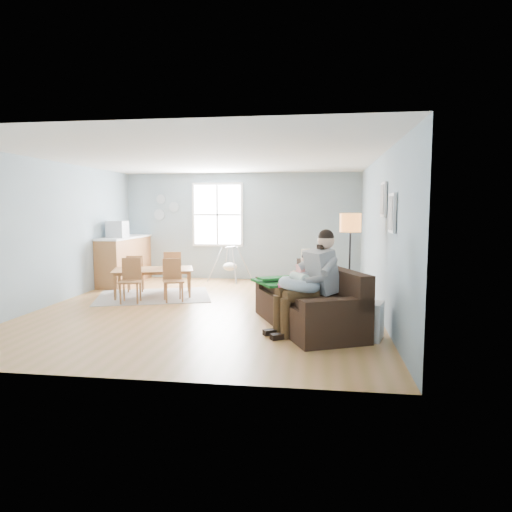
# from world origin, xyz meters

# --- Properties ---
(room) EXTENTS (8.40, 9.40, 3.90)m
(room) POSITION_xyz_m (0.00, 0.00, 2.42)
(room) COLOR #AF7D3E
(window) EXTENTS (1.32, 0.08, 1.62)m
(window) POSITION_xyz_m (-0.60, 3.46, 1.65)
(window) COLOR white
(window) RESTS_ON room
(pictures) EXTENTS (0.05, 1.34, 0.74)m
(pictures) POSITION_xyz_m (2.97, -1.05, 1.85)
(pictures) COLOR white
(pictures) RESTS_ON room
(wall_plates) EXTENTS (0.67, 0.02, 0.66)m
(wall_plates) POSITION_xyz_m (-2.00, 3.47, 1.83)
(wall_plates) COLOR #92A4AF
(wall_plates) RESTS_ON room
(sofa) EXTENTS (1.83, 2.50, 0.93)m
(sofa) POSITION_xyz_m (1.87, -1.03, 0.33)
(sofa) COLOR black
(sofa) RESTS_ON room
(green_throw) EXTENTS (1.33, 1.25, 0.04)m
(green_throw) POSITION_xyz_m (1.48, -0.37, 0.59)
(green_throw) COLOR #145B1E
(green_throw) RESTS_ON sofa
(beige_pillow) EXTENTS (0.33, 0.57, 0.55)m
(beige_pillow) POSITION_xyz_m (1.84, -0.38, 0.85)
(beige_pillow) COLOR tan
(beige_pillow) RESTS_ON sofa
(father) EXTENTS (1.13, 0.91, 1.51)m
(father) POSITION_xyz_m (1.87, -1.39, 0.81)
(father) COLOR gray
(father) RESTS_ON sofa
(nursing_pillow) EXTENTS (0.82, 0.81, 0.25)m
(nursing_pillow) POSITION_xyz_m (1.71, -1.46, 0.72)
(nursing_pillow) COLOR #A6C2CF
(nursing_pillow) RESTS_ON father
(infant) EXTENTS (0.31, 0.42, 0.16)m
(infant) POSITION_xyz_m (1.69, -1.42, 0.82)
(infant) COLOR white
(infant) RESTS_ON nursing_pillow
(toddler) EXTENTS (0.61, 0.42, 0.90)m
(toddler) POSITION_xyz_m (1.70, -0.87, 0.78)
(toddler) COLOR white
(toddler) RESTS_ON sofa
(floor_lamp) EXTENTS (0.35, 0.35, 1.73)m
(floor_lamp) POSITION_xyz_m (2.49, -0.30, 1.43)
(floor_lamp) COLOR black
(floor_lamp) RESTS_ON room
(storage_cube) EXTENTS (0.56, 0.53, 0.52)m
(storage_cube) POSITION_xyz_m (2.62, -1.58, 0.26)
(storage_cube) COLOR silver
(storage_cube) RESTS_ON room
(rug) EXTENTS (2.67, 2.32, 0.01)m
(rug) POSITION_xyz_m (-1.40, 0.95, 0.01)
(rug) COLOR gray
(rug) RESTS_ON room
(dining_table) EXTENTS (1.81, 1.35, 0.57)m
(dining_table) POSITION_xyz_m (-1.40, 0.95, 0.28)
(dining_table) COLOR brown
(dining_table) RESTS_ON rug
(chair_sw) EXTENTS (0.46, 0.46, 0.86)m
(chair_sw) POSITION_xyz_m (-1.60, 0.30, 0.48)
(chair_sw) COLOR brown
(chair_sw) RESTS_ON rug
(chair_se) EXTENTS (0.50, 0.50, 0.83)m
(chair_se) POSITION_xyz_m (-0.85, 0.55, 0.46)
(chair_se) COLOR brown
(chair_se) RESTS_ON rug
(chair_nw) EXTENTS (0.46, 0.46, 0.81)m
(chair_nw) POSITION_xyz_m (-1.96, 1.36, 0.45)
(chair_nw) COLOR brown
(chair_nw) RESTS_ON rug
(chair_ne) EXTENTS (0.48, 0.48, 0.87)m
(chair_ne) POSITION_xyz_m (-1.19, 1.60, 0.49)
(chair_ne) COLOR brown
(chair_ne) RESTS_ON rug
(counter) EXTENTS (0.63, 2.04, 1.13)m
(counter) POSITION_xyz_m (-2.70, 2.50, 0.57)
(counter) COLOR brown
(counter) RESTS_ON room
(monitor) EXTENTS (0.41, 0.39, 0.39)m
(monitor) POSITION_xyz_m (-2.69, 2.11, 1.33)
(monitor) COLOR #B5B5BA
(monitor) RESTS_ON counter
(baby_swing) EXTENTS (1.06, 1.07, 0.86)m
(baby_swing) POSITION_xyz_m (-0.21, 3.10, 0.39)
(baby_swing) COLOR #B5B5BA
(baby_swing) RESTS_ON room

